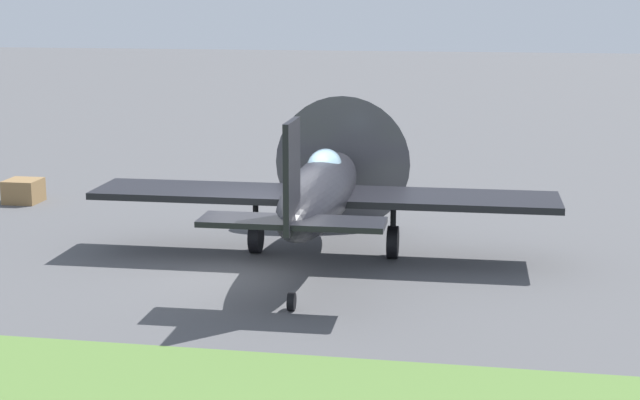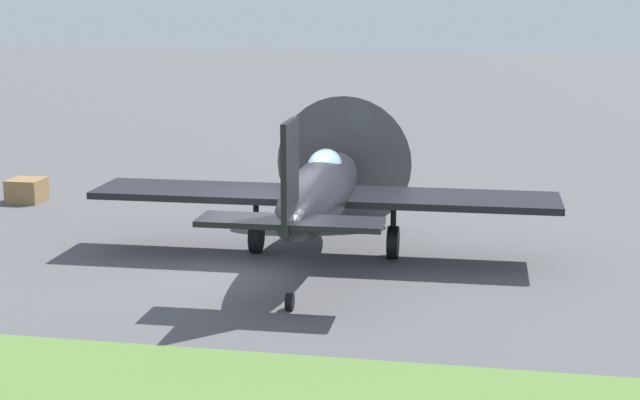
% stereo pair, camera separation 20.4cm
% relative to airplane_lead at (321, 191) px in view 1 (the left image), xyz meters
% --- Properties ---
extents(ground_plane, '(160.00, 160.00, 0.00)m').
position_rel_airplane_lead_xyz_m(ground_plane, '(-1.06, -1.06, -1.51)').
color(ground_plane, '#515154').
extents(airplane_lead, '(10.07, 8.00, 3.60)m').
position_rel_airplane_lead_xyz_m(airplane_lead, '(0.00, 0.00, 0.00)').
color(airplane_lead, black).
rests_on(airplane_lead, ground).
extents(ground_crew_chief, '(0.60, 0.38, 1.73)m').
position_rel_airplane_lead_xyz_m(ground_crew_chief, '(0.56, 8.73, -0.60)').
color(ground_crew_chief, '#2D3342').
rests_on(ground_crew_chief, ground).
extents(supply_crate, '(0.91, 0.91, 0.64)m').
position_rel_airplane_lead_xyz_m(supply_crate, '(-9.08, 4.37, -1.19)').
color(supply_crate, olive).
rests_on(supply_crate, ground).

